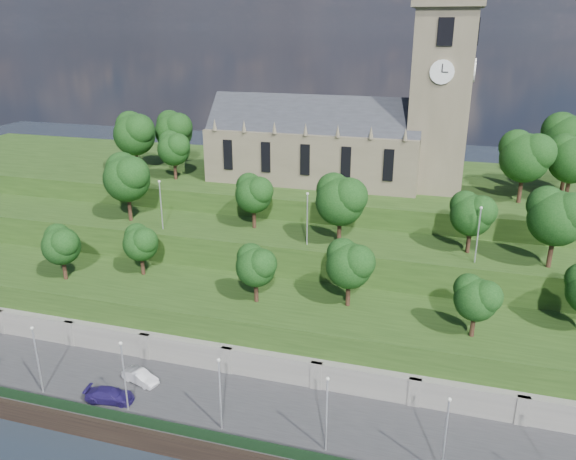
% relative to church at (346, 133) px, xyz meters
% --- Properties ---
extents(promenade, '(160.00, 12.00, 2.00)m').
position_rel_church_xyz_m(promenade, '(-0.79, -39.98, -21.52)').
color(promenade, '#2D2D30').
rests_on(promenade, ground).
extents(quay_wall, '(160.00, 0.50, 2.20)m').
position_rel_church_xyz_m(quay_wall, '(-0.79, -46.03, -21.42)').
color(quay_wall, black).
rests_on(quay_wall, ground).
extents(fence, '(160.00, 0.10, 1.20)m').
position_rel_church_xyz_m(fence, '(-0.79, -45.38, -19.92)').
color(fence, black).
rests_on(fence, promenade).
extents(retaining_wall, '(160.00, 2.10, 5.00)m').
position_rel_church_xyz_m(retaining_wall, '(-0.79, -34.01, -20.02)').
color(retaining_wall, slate).
rests_on(retaining_wall, ground).
extents(embankment_lower, '(160.00, 12.00, 8.00)m').
position_rel_church_xyz_m(embankment_lower, '(-0.79, -27.98, -18.52)').
color(embankment_lower, '#213C14').
rests_on(embankment_lower, ground).
extents(embankment_upper, '(160.00, 10.00, 12.00)m').
position_rel_church_xyz_m(embankment_upper, '(-0.79, -16.98, -16.52)').
color(embankment_upper, '#213C14').
rests_on(embankment_upper, ground).
extents(hilltop, '(160.00, 32.00, 15.00)m').
position_rel_church_xyz_m(hilltop, '(-0.79, 4.02, -15.02)').
color(hilltop, '#213C14').
rests_on(hilltop, ground).
extents(church, '(38.60, 12.35, 27.60)m').
position_rel_church_xyz_m(church, '(0.00, 0.00, 0.00)').
color(church, brown).
rests_on(church, hilltop).
extents(trees_lower, '(64.70, 8.78, 7.71)m').
position_rel_church_xyz_m(trees_lower, '(1.37, -27.85, -9.73)').
color(trees_lower, black).
rests_on(trees_lower, embankment_lower).
extents(trees_upper, '(60.93, 8.55, 9.50)m').
position_rel_church_xyz_m(trees_upper, '(1.35, -18.07, -4.56)').
color(trees_upper, black).
rests_on(trees_upper, embankment_upper).
extents(trees_hilltop, '(72.97, 16.29, 11.25)m').
position_rel_church_xyz_m(trees_hilltop, '(4.49, -0.80, -0.80)').
color(trees_hilltop, black).
rests_on(trees_hilltop, hilltop).
extents(lamp_posts_promenade, '(60.36, 0.36, 7.66)m').
position_rel_church_xyz_m(lamp_posts_promenade, '(-2.79, -43.48, -16.09)').
color(lamp_posts_promenade, '#B2B2B7').
rests_on(lamp_posts_promenade, promenade).
extents(lamp_posts_upper, '(40.36, 0.36, 6.78)m').
position_rel_church_xyz_m(lamp_posts_upper, '(-0.79, -19.98, -6.54)').
color(lamp_posts_upper, '#B2B2B7').
rests_on(lamp_posts_upper, embankment_upper).
extents(car_middle, '(4.48, 2.59, 1.40)m').
position_rel_church_xyz_m(car_middle, '(-13.88, -39.20, -19.82)').
color(car_middle, '#B4B3B8').
rests_on(car_middle, promenade).
extents(car_right, '(5.14, 2.67, 1.42)m').
position_rel_church_xyz_m(car_right, '(-15.21, -42.87, -19.81)').
color(car_right, '#211752').
rests_on(car_right, promenade).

